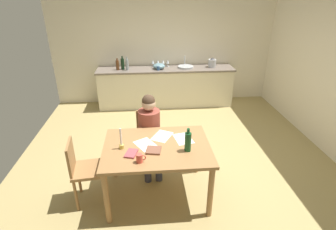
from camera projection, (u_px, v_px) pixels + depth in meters
ground_plane at (176, 157)px, 4.43m from camera, size 5.20×5.20×0.04m
wall_back at (164, 47)px, 6.21m from camera, size 5.20×0.12×2.60m
kitchen_counter at (166, 87)px, 6.25m from camera, size 3.13×0.64×0.90m
dining_table at (157, 153)px, 3.33m from camera, size 1.33×0.99×0.76m
chair_at_table at (149, 136)px, 4.06m from camera, size 0.43×0.43×0.87m
person_seated at (150, 129)px, 3.85m from camera, size 0.35×0.61×1.19m
chair_side_empty at (83, 168)px, 3.30m from camera, size 0.44×0.44×0.89m
coffee_mug at (140, 158)px, 2.96m from camera, size 0.11×0.07×0.10m
candlestick at (121, 143)px, 3.21m from camera, size 0.06×0.06×0.28m
book_magazine at (131, 153)px, 3.12m from camera, size 0.17×0.21×0.02m
book_cookery at (154, 150)px, 3.18m from camera, size 0.20×0.20×0.02m
paper_letter at (146, 144)px, 3.32m from camera, size 0.33×0.36×0.00m
paper_bill at (183, 139)px, 3.45m from camera, size 0.27×0.33×0.00m
paper_envelope at (162, 136)px, 3.51m from camera, size 0.33×0.36×0.00m
wine_bottle_on_table at (188, 141)px, 3.14m from camera, size 0.08×0.08×0.30m
sink_unit at (186, 67)px, 6.08m from camera, size 0.36×0.36×0.24m
bottle_oil at (117, 65)px, 5.88m from camera, size 0.07×0.07×0.26m
bottle_vinegar at (123, 64)px, 5.91m from camera, size 0.08×0.08×0.30m
bottle_wine_red at (127, 65)px, 5.86m from camera, size 0.07×0.07×0.29m
mixing_bowl at (159, 66)px, 5.97m from camera, size 0.27×0.27×0.12m
stovetop_kettle at (212, 63)px, 6.10m from camera, size 0.18×0.18×0.22m
wine_glass_near_sink at (168, 62)px, 6.15m from camera, size 0.07×0.07×0.15m
wine_glass_by_kettle at (163, 62)px, 6.14m from camera, size 0.07×0.07×0.15m
wine_glass_back_left at (158, 62)px, 6.13m from camera, size 0.07×0.07×0.15m
wine_glass_back_right at (153, 62)px, 6.12m from camera, size 0.07×0.07×0.15m
teacup_on_counter at (159, 68)px, 5.89m from camera, size 0.11×0.08×0.09m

